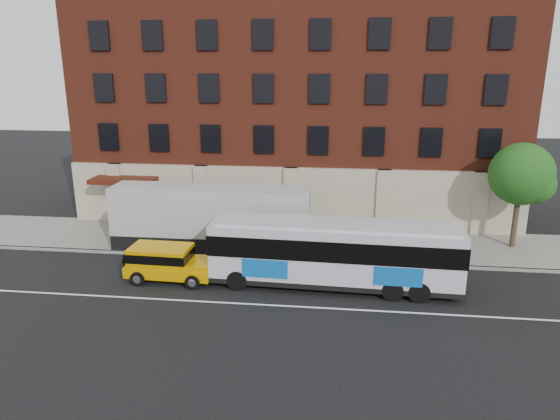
# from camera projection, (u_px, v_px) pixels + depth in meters

# --- Properties ---
(ground) EXTENTS (120.00, 120.00, 0.00)m
(ground) POSITION_uv_depth(u_px,v_px,m) (265.00, 310.00, 22.46)
(ground) COLOR black
(ground) RESTS_ON ground
(sidewalk) EXTENTS (60.00, 6.00, 0.15)m
(sidewalk) POSITION_uv_depth(u_px,v_px,m) (286.00, 241.00, 31.03)
(sidewalk) COLOR gray
(sidewalk) RESTS_ON ground
(kerb) EXTENTS (60.00, 0.25, 0.15)m
(kerb) POSITION_uv_depth(u_px,v_px,m) (280.00, 259.00, 28.17)
(kerb) COLOR gray
(kerb) RESTS_ON ground
(lane_line) EXTENTS (60.00, 0.12, 0.01)m
(lane_line) POSITION_uv_depth(u_px,v_px,m) (266.00, 305.00, 22.93)
(lane_line) COLOR white
(lane_line) RESTS_ON ground
(building) EXTENTS (30.00, 12.10, 15.00)m
(building) POSITION_uv_depth(u_px,v_px,m) (298.00, 108.00, 36.52)
(building) COLOR maroon
(building) RESTS_ON sidewalk
(sign_pole) EXTENTS (0.30, 0.20, 2.50)m
(sign_pole) POSITION_uv_depth(u_px,v_px,m) (134.00, 230.00, 28.88)
(sign_pole) COLOR gray
(sign_pole) RESTS_ON ground
(street_tree) EXTENTS (3.60, 3.60, 6.20)m
(street_tree) POSITION_uv_depth(u_px,v_px,m) (522.00, 177.00, 28.77)
(street_tree) COLOR #332819
(street_tree) RESTS_ON sidewalk
(city_bus) EXTENTS (12.15, 3.04, 3.30)m
(city_bus) POSITION_uv_depth(u_px,v_px,m) (334.00, 252.00, 24.38)
(city_bus) COLOR silver
(city_bus) RESTS_ON ground
(yellow_suv) EXTENTS (4.69, 2.16, 1.78)m
(yellow_suv) POSITION_uv_depth(u_px,v_px,m) (166.00, 261.00, 25.38)
(yellow_suv) COLOR #D89400
(yellow_suv) RESTS_ON ground
(shipping_container) EXTENTS (11.50, 2.52, 3.83)m
(shipping_container) POSITION_uv_depth(u_px,v_px,m) (211.00, 219.00, 29.27)
(shipping_container) COLOR black
(shipping_container) RESTS_ON ground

